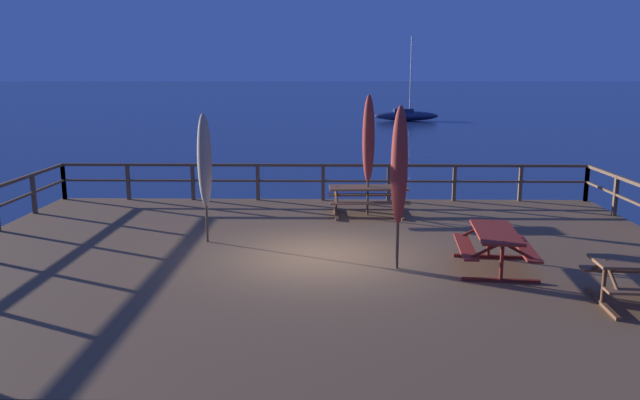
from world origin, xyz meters
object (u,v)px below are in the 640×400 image
(patio_umbrella_tall_mid_left, at_px, (205,161))
(patio_umbrella_short_front, at_px, (399,166))
(patio_umbrella_short_mid, at_px, (369,139))
(picnic_table_front_left, at_px, (368,194))
(sailboat_distant, at_px, (406,115))
(picnic_table_front_right, at_px, (495,241))

(patio_umbrella_tall_mid_left, xyz_separation_m, patio_umbrella_short_front, (4.07, -1.88, 0.17))
(patio_umbrella_short_mid, bearing_deg, picnic_table_front_left, 8.61)
(picnic_table_front_left, height_order, sailboat_distant, sailboat_distant)
(picnic_table_front_right, xyz_separation_m, patio_umbrella_tall_mid_left, (-5.95, 1.89, 1.28))
(picnic_table_front_left, distance_m, patio_umbrella_short_front, 4.88)
(patio_umbrella_short_front, relative_size, patio_umbrella_short_mid, 0.99)
(patio_umbrella_tall_mid_left, bearing_deg, patio_umbrella_short_mid, 36.46)
(picnic_table_front_left, distance_m, patio_umbrella_short_mid, 1.46)
(picnic_table_front_right, bearing_deg, patio_umbrella_short_front, 179.50)
(patio_umbrella_tall_mid_left, distance_m, sailboat_distant, 46.99)
(patio_umbrella_tall_mid_left, bearing_deg, picnic_table_front_left, 36.38)
(patio_umbrella_tall_mid_left, distance_m, patio_umbrella_short_mid, 4.67)
(picnic_table_front_left, relative_size, patio_umbrella_short_front, 0.67)
(picnic_table_front_right, relative_size, patio_umbrella_short_mid, 0.63)
(picnic_table_front_left, distance_m, patio_umbrella_tall_mid_left, 4.85)
(patio_umbrella_short_front, bearing_deg, picnic_table_front_right, -0.50)
(patio_umbrella_short_front, bearing_deg, sailboat_distant, 83.17)
(patio_umbrella_tall_mid_left, relative_size, patio_umbrella_short_mid, 0.90)
(patio_umbrella_tall_mid_left, xyz_separation_m, sailboat_distant, (9.79, 45.91, -2.08))
(picnic_table_front_left, height_order, patio_umbrella_short_mid, patio_umbrella_short_mid)
(sailboat_distant, bearing_deg, patio_umbrella_short_front, -96.83)
(patio_umbrella_short_mid, xyz_separation_m, sailboat_distant, (6.04, 43.14, -2.28))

